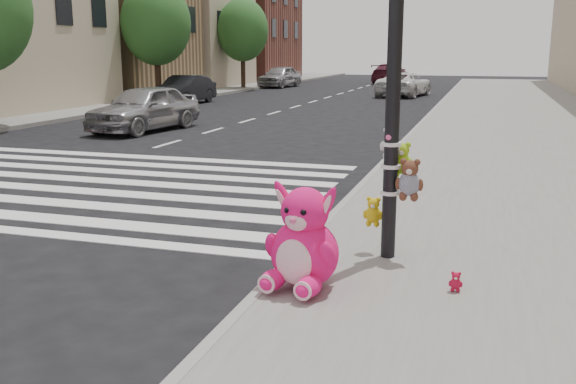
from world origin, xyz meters
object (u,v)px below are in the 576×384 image
at_px(car_white_near, 404,84).
at_px(red_teddy, 456,282).
at_px(car_dark_far, 185,90).
at_px(signal_pole, 396,116).
at_px(car_silver_far, 144,108).
at_px(pink_bunny, 303,245).

bearing_deg(car_white_near, red_teddy, 106.69).
bearing_deg(car_dark_far, red_teddy, -56.24).
bearing_deg(signal_pole, car_silver_far, 130.85).
distance_m(signal_pole, car_dark_far, 23.63).
distance_m(signal_pole, car_silver_far, 14.00).
height_order(signal_pole, car_dark_far, signal_pole).
height_order(car_dark_far, car_white_near, car_dark_far).
distance_m(signal_pole, red_teddy, 1.93).
bearing_deg(pink_bunny, car_dark_far, 129.60).
relative_size(red_teddy, car_white_near, 0.04).
xyz_separation_m(signal_pole, red_teddy, (0.77, -0.92, -1.51)).
xyz_separation_m(signal_pole, car_silver_far, (-9.13, 10.56, -1.04)).
bearing_deg(red_teddy, signal_pole, 128.80).
height_order(pink_bunny, car_silver_far, car_silver_far).
relative_size(signal_pole, car_white_near, 0.87).
distance_m(pink_bunny, car_white_near, 29.60).
xyz_separation_m(car_silver_far, car_dark_far, (-3.30, 9.50, -0.06)).
height_order(signal_pole, red_teddy, signal_pole).
relative_size(pink_bunny, car_dark_far, 0.27).
height_order(pink_bunny, car_white_near, car_white_near).
bearing_deg(red_teddy, car_white_near, 97.06).
distance_m(signal_pole, pink_bunny, 1.84).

